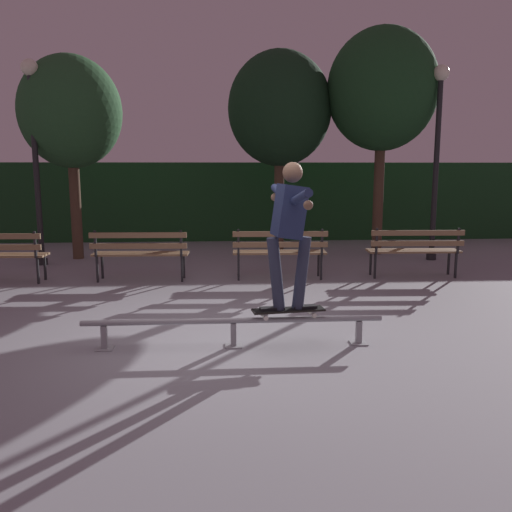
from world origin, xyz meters
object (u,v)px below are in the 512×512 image
object	(u,v)px
park_bench_left_center	(140,250)
tree_far_right	(382,90)
tree_behind_benches	(280,109)
park_bench_rightmost	(415,247)
skateboard	(288,310)
park_bench_right_center	(280,248)
skateboarder	(290,224)
tree_far_left	(71,113)
lamp_post_left	(34,136)
grind_rail	(233,325)
lamp_post_right	(438,138)

from	to	relation	value
park_bench_left_center	tree_far_right	distance (m)	6.22
tree_behind_benches	park_bench_rightmost	bearing A→B (deg)	-56.47
skateboard	tree_behind_benches	distance (m)	7.09
skateboard	park_bench_right_center	bearing A→B (deg)	85.27
skateboarder	tree_far_left	size ratio (longest dim) A/B	0.38
tree_behind_benches	lamp_post_left	bearing A→B (deg)	-164.16
park_bench_left_center	park_bench_right_center	distance (m)	2.36
skateboarder	tree_far_left	bearing A→B (deg)	122.70
grind_rail	lamp_post_left	size ratio (longest dim) A/B	0.82
grind_rail	lamp_post_left	bearing A→B (deg)	125.52
skateboarder	grind_rail	bearing A→B (deg)	-179.96
skateboarder	park_bench_right_center	size ratio (longest dim) A/B	0.97
skateboard	tree_far_right	size ratio (longest dim) A/B	0.17
grind_rail	skateboard	world-z (taller)	skateboard
skateboard	park_bench_right_center	xyz separation A→B (m)	(0.28, 3.42, 0.15)
grind_rail	lamp_post_right	distance (m)	7.07
grind_rail	park_bench_left_center	xyz separation A→B (m)	(-1.48, 3.42, 0.30)
tree_far_left	tree_far_right	bearing A→B (deg)	1.90
park_bench_left_center	skateboarder	bearing A→B (deg)	-58.75
skateboarder	tree_far_right	world-z (taller)	tree_far_right
tree_far_left	lamp_post_right	bearing A→B (deg)	-4.80
grind_rail	lamp_post_right	world-z (taller)	lamp_post_right
skateboard	park_bench_right_center	world-z (taller)	park_bench_right_center
tree_behind_benches	lamp_post_right	size ratio (longest dim) A/B	1.13
park_bench_rightmost	lamp_post_right	world-z (taller)	lamp_post_right
grind_rail	park_bench_left_center	bearing A→B (deg)	113.42
skateboard	lamp_post_left	world-z (taller)	lamp_post_left
park_bench_left_center	lamp_post_right	xyz separation A→B (m)	(5.73, 1.76, 1.94)
skateboard	lamp_post_left	xyz separation A→B (m)	(-4.25, 5.12, 2.09)
park_bench_rightmost	lamp_post_left	world-z (taller)	lamp_post_left
park_bench_right_center	skateboard	bearing A→B (deg)	-94.73
tree_behind_benches	skateboarder	bearing A→B (deg)	-95.27
skateboarder	tree_far_right	distance (m)	6.96
tree_far_left	skateboard	bearing A→B (deg)	-57.32
skateboarder	park_bench_right_center	xyz separation A→B (m)	(0.28, 3.42, -0.79)
grind_rail	lamp_post_left	xyz separation A→B (m)	(-3.66, 5.12, 2.24)
park_bench_left_center	tree_far_left	bearing A→B (deg)	124.70
tree_behind_benches	tree_far_left	xyz separation A→B (m)	(-4.32, -0.70, -0.17)
tree_far_left	park_bench_left_center	bearing A→B (deg)	-55.30
grind_rail	park_bench_left_center	size ratio (longest dim) A/B	1.99
tree_far_right	lamp_post_left	xyz separation A→B (m)	(-6.98, -0.89, -1.03)
park_bench_right_center	lamp_post_right	bearing A→B (deg)	27.56
tree_far_left	lamp_post_right	size ratio (longest dim) A/B	1.06
tree_behind_benches	lamp_post_left	world-z (taller)	tree_behind_benches
skateboard	park_bench_rightmost	distance (m)	4.33
skateboarder	park_bench_right_center	distance (m)	3.52
park_bench_rightmost	lamp_post_right	bearing A→B (deg)	60.00
park_bench_rightmost	tree_far_left	size ratio (longest dim) A/B	0.39
park_bench_left_center	tree_behind_benches	xyz separation A→B (m)	(2.68, 3.08, 2.62)
grind_rail	park_bench_right_center	distance (m)	3.55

